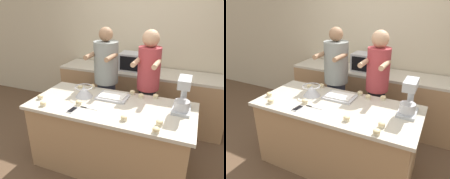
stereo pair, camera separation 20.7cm
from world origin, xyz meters
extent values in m
plane|color=brown|center=(0.00, 0.00, 0.00)|extent=(16.00, 16.00, 0.00)
cube|color=beige|center=(0.00, 1.64, 1.35)|extent=(10.00, 0.06, 2.70)
cube|color=#A87F56|center=(0.00, 0.00, 0.42)|extent=(1.90, 0.84, 0.85)
cube|color=beige|center=(0.00, 0.00, 0.87)|extent=(1.98, 0.89, 0.04)
cube|color=#A87F56|center=(0.00, 1.29, 0.45)|extent=(2.80, 0.60, 0.89)
cube|color=beige|center=(0.00, 1.29, 0.91)|extent=(2.80, 0.60, 0.04)
cylinder|color=#33384C|center=(-0.33, 0.63, 0.46)|extent=(0.27, 0.27, 0.91)
cylinder|color=gray|center=(-0.33, 0.63, 1.21)|extent=(0.35, 0.35, 0.60)
sphere|color=#936B4C|center=(-0.33, 0.63, 1.61)|extent=(0.20, 0.20, 0.20)
cylinder|color=#936B4C|center=(-0.48, 0.46, 1.35)|extent=(0.06, 0.34, 0.06)
cylinder|color=#936B4C|center=(-0.18, 0.46, 1.35)|extent=(0.06, 0.34, 0.06)
cylinder|color=#232328|center=(0.30, 0.63, 0.45)|extent=(0.24, 0.24, 0.90)
cylinder|color=#A8383D|center=(0.30, 0.63, 1.19)|extent=(0.31, 0.31, 0.58)
sphere|color=tan|center=(0.30, 0.63, 1.60)|extent=(0.23, 0.23, 0.23)
cylinder|color=tan|center=(0.17, 0.46, 1.32)|extent=(0.06, 0.34, 0.06)
cylinder|color=tan|center=(0.43, 0.46, 1.32)|extent=(0.06, 0.34, 0.06)
cube|color=#B2B7BC|center=(0.80, 0.16, 0.90)|extent=(0.20, 0.30, 0.03)
cylinder|color=#B2B7BC|center=(0.80, 0.27, 1.05)|extent=(0.07, 0.07, 0.27)
cube|color=#B2B7BC|center=(0.80, 0.14, 1.24)|extent=(0.13, 0.26, 0.10)
cylinder|color=#BCBCC1|center=(0.80, 0.12, 0.97)|extent=(0.17, 0.17, 0.11)
cone|color=#BCBCC1|center=(-0.41, 0.09, 0.95)|extent=(0.23, 0.23, 0.14)
torus|color=#BCBCC1|center=(-0.41, 0.09, 1.02)|extent=(0.23, 0.23, 0.01)
cube|color=#BCBCC1|center=(-0.05, 0.19, 0.90)|extent=(0.40, 0.28, 0.02)
cube|color=white|center=(-0.05, 0.19, 0.92)|extent=(0.32, 0.22, 0.02)
cube|color=#B7B7BC|center=(-0.10, 1.29, 1.08)|extent=(0.46, 0.32, 0.29)
cube|color=black|center=(-0.14, 1.12, 1.08)|extent=(0.32, 0.01, 0.23)
cube|color=#2D2D2D|center=(0.07, 1.12, 1.08)|extent=(0.09, 0.01, 0.23)
cube|color=silver|center=(-0.35, -0.30, 0.89)|extent=(0.08, 0.15, 0.01)
cube|color=black|center=(-0.35, -0.30, 0.90)|extent=(0.07, 0.13, 0.00)
cube|color=#BCBCC1|center=(-0.16, -0.19, 0.89)|extent=(0.14, 0.02, 0.01)
cube|color=black|center=(-0.27, -0.19, 0.89)|extent=(0.08, 0.02, 0.01)
cylinder|color=beige|center=(0.62, -0.39, 0.90)|extent=(0.07, 0.07, 0.03)
ellipsoid|color=beige|center=(0.62, -0.39, 0.92)|extent=(0.07, 0.07, 0.04)
cylinder|color=beige|center=(0.47, 0.38, 0.90)|extent=(0.07, 0.07, 0.03)
ellipsoid|color=beige|center=(0.47, 0.38, 0.92)|extent=(0.07, 0.07, 0.04)
cylinder|color=beige|center=(-0.58, 0.29, 0.90)|extent=(0.07, 0.07, 0.03)
ellipsoid|color=beige|center=(-0.58, 0.29, 0.92)|extent=(0.07, 0.07, 0.04)
cylinder|color=beige|center=(-0.35, -0.15, 0.90)|extent=(0.07, 0.07, 0.03)
ellipsoid|color=beige|center=(-0.35, -0.15, 0.92)|extent=(0.07, 0.07, 0.04)
cylinder|color=beige|center=(-0.73, -0.33, 0.90)|extent=(0.07, 0.07, 0.03)
ellipsoid|color=beige|center=(-0.73, -0.33, 0.92)|extent=(0.07, 0.07, 0.04)
cylinder|color=beige|center=(-0.44, 0.38, 0.90)|extent=(0.07, 0.07, 0.03)
ellipsoid|color=beige|center=(-0.44, 0.38, 0.92)|extent=(0.07, 0.07, 0.04)
cylinder|color=beige|center=(-0.89, -0.18, 0.90)|extent=(0.07, 0.07, 0.03)
ellipsoid|color=beige|center=(-0.89, -0.18, 0.92)|extent=(0.07, 0.07, 0.04)
cylinder|color=beige|center=(0.63, -0.24, 0.90)|extent=(0.07, 0.07, 0.03)
ellipsoid|color=beige|center=(0.63, -0.24, 0.92)|extent=(0.07, 0.07, 0.04)
cylinder|color=beige|center=(0.15, 0.39, 0.90)|extent=(0.07, 0.07, 0.03)
ellipsoid|color=beige|center=(0.15, 0.39, 0.92)|extent=(0.07, 0.07, 0.04)
cylinder|color=beige|center=(0.27, -0.28, 0.90)|extent=(0.07, 0.07, 0.03)
ellipsoid|color=beige|center=(0.27, -0.28, 0.92)|extent=(0.07, 0.07, 0.04)
cylinder|color=beige|center=(0.29, 0.32, 0.90)|extent=(0.07, 0.07, 0.03)
ellipsoid|color=beige|center=(0.29, 0.32, 0.92)|extent=(0.07, 0.07, 0.04)
camera|label=1|loc=(0.90, -2.17, 2.07)|focal=35.00mm
camera|label=2|loc=(1.08, -2.09, 2.07)|focal=35.00mm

